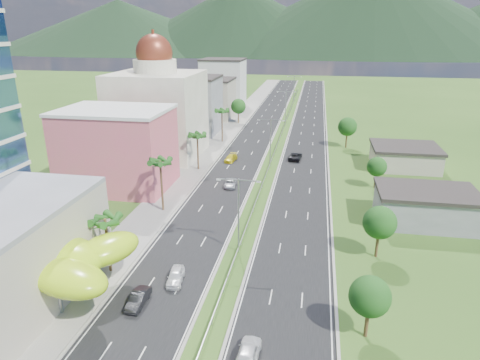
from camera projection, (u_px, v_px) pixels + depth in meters
The scene contains 33 objects.
ground at pixel (224, 292), 51.35m from camera, with size 500.00×500.00×0.00m, color #2D5119.
road_left at pixel (260, 127), 136.00m from camera, with size 11.00×260.00×0.04m, color black.
road_right at pixel (308, 129), 133.52m from camera, with size 11.00×260.00×0.04m, color black.
sidewalk_left at pixel (231, 126), 137.56m from camera, with size 7.00×260.00×0.12m, color gray.
median_guardrail at pixel (279, 140), 117.87m from camera, with size 0.10×216.06×0.76m.
streetlight_median_b at pixel (239, 208), 58.34m from camera, with size 6.04×0.25×11.00m.
streetlight_median_c at pixel (271, 138), 95.42m from camera, with size 6.04×0.25×11.00m.
streetlight_median_d at pixel (286, 104), 137.13m from camera, with size 6.04×0.25×11.00m.
streetlight_median_e at pixel (294, 86), 178.84m from camera, with size 6.04×0.25×11.00m.
lime_canopy at pixel (46, 257), 49.26m from camera, with size 18.00×15.00×7.40m.
pink_shophouse at pixel (117, 150), 83.11m from camera, with size 20.00×15.00×15.00m, color #D6576F.
domed_building at pixel (158, 109), 103.13m from camera, with size 20.00×20.00×28.70m.
midrise_grey at pixel (191, 106), 127.27m from camera, with size 16.00×15.00×16.00m, color gray.
midrise_beige at pixel (209, 99), 148.17m from camera, with size 16.00×15.00×13.00m, color #AA9E8C.
midrise_white at pixel (223, 84), 168.64m from camera, with size 16.00×15.00×18.00m, color silver.
shed_near at pixel (425, 208), 69.05m from camera, with size 15.00×10.00×5.00m, color gray.
shed_far at pixel (404, 158), 96.63m from camera, with size 14.00×12.00×4.40m, color #AA9E8C.
palm_tree_b at pixel (105, 222), 53.38m from camera, with size 3.60×3.60×8.10m.
palm_tree_c at pixel (160, 164), 71.44m from camera, with size 3.60×3.60×9.60m.
palm_tree_d at pixel (197, 137), 93.08m from camera, with size 3.60×3.60×8.60m.
palm_tree_e at pixel (222, 112), 115.99m from camera, with size 3.60×3.60×9.40m.
leafy_tree_lfar at pixel (238, 106), 140.09m from camera, with size 4.90×4.90×8.05m.
leafy_tree_ra at pixel (370, 297), 42.46m from camera, with size 4.20×4.20×6.90m.
leafy_tree_rb at pixel (380, 223), 57.58m from camera, with size 4.55×4.55×7.47m.
leafy_tree_rc at pixel (377, 167), 83.31m from camera, with size 3.85×3.85×6.33m.
leafy_tree_rd at pixel (347, 127), 111.38m from camera, with size 4.90×4.90×8.05m.
mountain_ridge at pixel (367, 57), 458.55m from camera, with size 860.00×140.00×90.00m, color black, non-canonical shape.
car_white_near_left at pixel (176, 276), 53.13m from camera, with size 1.84×4.58×1.56m, color white.
car_dark_left at pixel (138, 299), 48.76m from camera, with size 1.60×4.59×1.51m, color black.
car_silver_mid_left at pixel (230, 183), 85.11m from camera, with size 2.24×4.87×1.35m, color #A8AAB0.
car_yellow_far_left at pixel (231, 158), 101.31m from camera, with size 2.10×5.17×1.50m, color gold.
car_white_near_right at pixel (248, 353), 40.49m from camera, with size 2.06×5.11×1.74m, color silver.
car_dark_far_right at pixel (295, 156), 102.58m from camera, with size 2.69×5.84×1.62m, color black.
Camera 1 is at (9.61, -42.78, 30.00)m, focal length 32.00 mm.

